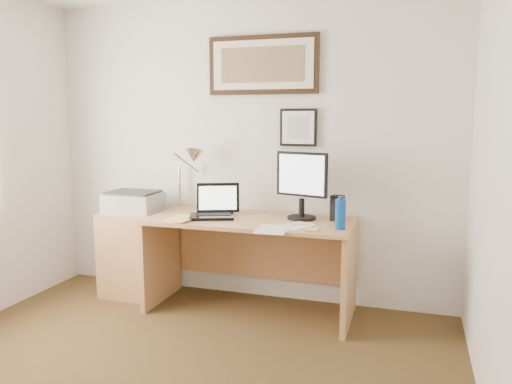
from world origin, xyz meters
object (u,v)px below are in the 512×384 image
at_px(water_bottle, 340,214).
at_px(printer, 133,202).
at_px(desk, 253,245).
at_px(laptop, 214,210).
at_px(lcd_monitor, 302,182).
at_px(side_cabinet, 134,254).
at_px(book, 172,218).

height_order(water_bottle, printer, water_bottle).
xyz_separation_m(water_bottle, desk, (-0.72, 0.23, -0.34)).
relative_size(laptop, printer, 0.92).
distance_m(desk, printer, 1.11).
bearing_deg(water_bottle, lcd_monitor, 142.89).
height_order(desk, laptop, laptop).
height_order(laptop, lcd_monitor, lcd_monitor).
bearing_deg(lcd_monitor, side_cabinet, -177.82).
xyz_separation_m(side_cabinet, desk, (1.07, 0.04, 0.15)).
xyz_separation_m(side_cabinet, printer, (0.00, 0.02, 0.45)).
relative_size(water_bottle, lcd_monitor, 0.41).
distance_m(side_cabinet, water_bottle, 1.87).
relative_size(water_bottle, book, 0.85).
distance_m(book, desk, 0.68).
bearing_deg(lcd_monitor, printer, -178.41).
relative_size(side_cabinet, book, 2.91).
bearing_deg(book, printer, 152.33).
distance_m(laptop, printer, 0.78).
bearing_deg(laptop, printer, 174.30).
bearing_deg(side_cabinet, book, -26.09).
distance_m(side_cabinet, laptop, 0.90).
height_order(water_bottle, lcd_monitor, lcd_monitor).
distance_m(book, printer, 0.56).
distance_m(book, laptop, 0.34).
bearing_deg(printer, book, -27.67).
height_order(side_cabinet, printer, printer).
xyz_separation_m(book, laptop, (0.28, 0.18, 0.05)).
height_order(side_cabinet, desk, desk).
xyz_separation_m(laptop, printer, (-0.77, 0.08, 0.01)).
height_order(laptop, printer, laptop).
relative_size(water_bottle, printer, 0.48).
xyz_separation_m(book, desk, (0.57, 0.28, -0.24)).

